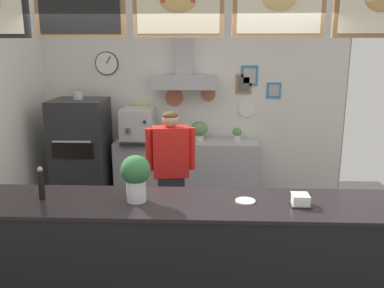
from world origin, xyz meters
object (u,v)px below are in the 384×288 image
potted_rosemary (200,130)px  pizza_oven (82,152)px  shop_worker (171,174)px  potted_basil (237,133)px  espresso_machine (138,125)px  potted_thyme (171,130)px  basil_vase (136,177)px  condiment_plate (245,201)px  napkin_holder (300,200)px  pepper_grinder (41,183)px

potted_rosemary → pizza_oven: bearing=-172.2°
shop_worker → potted_basil: bearing=-129.5°
espresso_machine → potted_basil: espresso_machine is taller
pizza_oven → potted_thyme: pizza_oven is taller
basil_vase → condiment_plate: basil_vase is taller
pizza_oven → shop_worker: bearing=-39.8°
pizza_oven → condiment_plate: 3.25m
napkin_holder → pepper_grinder: 2.07m
pizza_oven → potted_rosemary: pizza_oven is taller
shop_worker → potted_basil: size_ratio=7.86×
potted_rosemary → pepper_grinder: size_ratio=1.04×
pepper_grinder → pizza_oven: bearing=100.7°
shop_worker → condiment_plate: bearing=110.5°
espresso_machine → shop_worker: bearing=-66.0°
potted_rosemary → basil_vase: basil_vase is taller
pizza_oven → pepper_grinder: pizza_oven is taller
pizza_oven → potted_rosemary: size_ratio=5.66×
pepper_grinder → potted_rosemary: bearing=65.7°
potted_basil → potted_thyme: potted_thyme is taller
shop_worker → potted_rosemary: 1.44m
potted_basil → condiment_plate: potted_basil is taller
potted_thyme → shop_worker: bearing=-84.8°
potted_basil → potted_rosemary: bearing=-178.5°
pizza_oven → potted_thyme: 1.32m
shop_worker → napkin_holder: shop_worker is taller
shop_worker → condiment_plate: shop_worker is taller
shop_worker → espresso_machine: shop_worker is taller
pizza_oven → espresso_machine: pizza_oven is taller
potted_basil → napkin_holder: (0.30, -2.75, 0.06)m
shop_worker → potted_rosemary: shop_worker is taller
condiment_plate → pepper_grinder: bearing=-179.5°
espresso_machine → basil_vase: basil_vase is taller
potted_rosemary → condiment_plate: potted_rosemary is taller
condiment_plate → shop_worker: bearing=119.2°
potted_basil → potted_rosemary: 0.55m
shop_worker → espresso_machine: size_ratio=2.73×
pizza_oven → shop_worker: pizza_oven is taller
potted_thyme → pepper_grinder: size_ratio=1.04×
espresso_machine → potted_basil: (1.44, 0.05, -0.12)m
potted_rosemary → napkin_holder: potted_rosemary is taller
shop_worker → potted_thyme: bearing=-93.5°
espresso_machine → potted_rosemary: (0.89, 0.03, -0.07)m
pizza_oven → espresso_machine: 0.89m
pepper_grinder → espresso_machine: bearing=83.1°
espresso_machine → pepper_grinder: espresso_machine is taller
espresso_machine → pepper_grinder: 2.68m
napkin_holder → condiment_plate: (-0.42, 0.06, -0.03)m
shop_worker → napkin_holder: 1.78m
shop_worker → condiment_plate: 1.49m
potted_basil → pepper_grinder: size_ratio=0.72×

